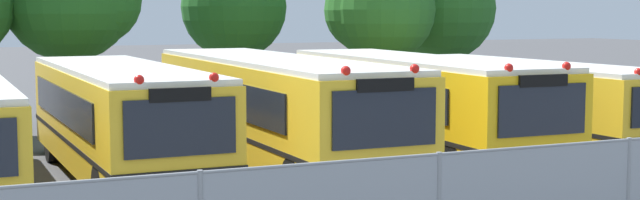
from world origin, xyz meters
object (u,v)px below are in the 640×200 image
school_bus_4 (525,100)px  tree_3 (230,7)px  school_bus_2 (272,108)px  school_bus_1 (121,117)px  school_bus_3 (415,103)px  tree_4 (377,10)px  tree_5 (440,9)px

school_bus_4 → tree_3: size_ratio=1.73×
school_bus_4 → tree_3: (-4.92, 10.65, 2.59)m
school_bus_2 → school_bus_1: bearing=0.2°
school_bus_3 → school_bus_4: school_bus_3 is taller
school_bus_3 → tree_4: 9.96m
school_bus_4 → tree_4: (-0.07, 8.58, 2.48)m
tree_3 → tree_5: size_ratio=0.98×
school_bus_2 → school_bus_4: (7.47, 0.13, -0.15)m
school_bus_3 → tree_3: bearing=-82.2°
tree_5 → school_bus_4: bearing=-108.6°
school_bus_1 → school_bus_4: bearing=-179.9°
school_bus_3 → tree_5: bearing=-123.1°
school_bus_2 → school_bus_3: size_ratio=1.09×
school_bus_1 → school_bus_3: bearing=177.4°
school_bus_1 → school_bus_3: (7.38, -0.27, 0.03)m
tree_3 → tree_4: (4.84, -2.06, -0.11)m
school_bus_1 → school_bus_3: school_bus_3 is taller
school_bus_3 → school_bus_1: bearing=-0.6°
school_bus_1 → school_bus_2: school_bus_2 is taller
tree_3 → tree_5: (8.18, -0.94, -0.05)m
school_bus_2 → school_bus_3: 3.78m
school_bus_2 → school_bus_4: bearing=-178.6°
school_bus_2 → school_bus_4: 7.47m
school_bus_3 → tree_3: (-1.22, 11.04, 2.47)m
tree_3 → school_bus_1: bearing=-119.8°
school_bus_1 → tree_5: tree_5 is taller
school_bus_3 → tree_4: (3.62, 8.98, 2.36)m
school_bus_3 → tree_5: (6.96, 10.09, 2.42)m
school_bus_1 → tree_4: tree_4 is taller
school_bus_4 → tree_4: size_ratio=1.76×
tree_3 → school_bus_4: bearing=-65.2°
school_bus_1 → school_bus_4: (11.08, 0.12, -0.09)m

